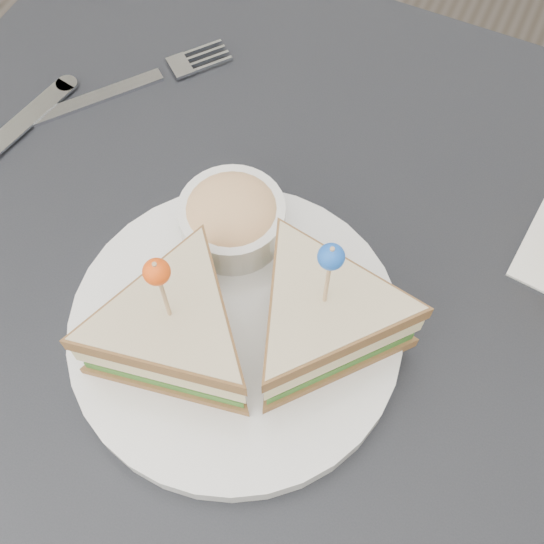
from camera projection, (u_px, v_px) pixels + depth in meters
The scene contains 4 objects.
ground_plane at pixel (265, 484), 1.23m from camera, with size 3.50×3.50×0.00m, color #3F3833.
table at pixel (258, 340), 0.64m from camera, with size 0.80×0.80×0.75m.
plate_meal at pixel (244, 315), 0.52m from camera, with size 0.34×0.34×0.16m.
cutlery_fork at pixel (142, 81), 0.69m from camera, with size 0.15×0.18×0.01m.
Camera 1 is at (0.12, -0.22, 1.27)m, focal length 45.00 mm.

